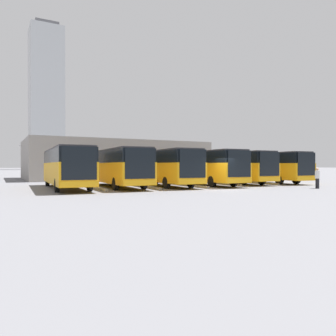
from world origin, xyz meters
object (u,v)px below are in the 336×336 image
object	(u,v)px
bus_2	(201,166)
pedestrian	(317,177)
bus_5	(66,166)
bus_0	(263,166)
bus_4	(116,166)
bus_3	(161,166)
bus_1	(229,166)

from	to	relation	value
bus_2	pedestrian	distance (m)	10.62
pedestrian	bus_5	bearing A→B (deg)	83.76
bus_0	bus_4	world-z (taller)	same
bus_5	bus_4	bearing A→B (deg)	-177.95
bus_2	bus_4	xyz separation A→B (m)	(8.58, -0.57, 0.00)
bus_3	bus_5	distance (m)	8.59
bus_5	pedestrian	world-z (taller)	bus_5
bus_3	bus_0	bearing A→B (deg)	-176.84
bus_0	bus_3	distance (m)	12.88
bus_4	pedestrian	size ratio (longest dim) A/B	7.29
bus_0	bus_3	xyz separation A→B (m)	(12.88, 0.09, 0.00)
bus_2	bus_3	size ratio (longest dim) A/B	1.00
bus_4	pedestrian	world-z (taller)	bus_4
bus_0	bus_2	distance (m)	8.60
bus_4	bus_0	bearing A→B (deg)	-177.61
bus_1	bus_4	size ratio (longest dim) A/B	1.00
bus_0	bus_4	size ratio (longest dim) A/B	1.00
bus_1	bus_3	bearing A→B (deg)	6.60
bus_1	bus_3	world-z (taller)	same
bus_2	bus_4	size ratio (longest dim) A/B	1.00
bus_0	bus_4	bearing A→B (deg)	2.39
bus_2	bus_3	distance (m)	4.31
bus_3	bus_4	world-z (taller)	same
bus_1	pedestrian	xyz separation A→B (m)	(-1.24, 9.96, -0.92)
bus_3	bus_2	bearing A→B (deg)	177.90
bus_3	bus_4	size ratio (longest dim) A/B	1.00
bus_4	bus_5	world-z (taller)	same
bus_1	bus_2	size ratio (longest dim) A/B	1.00
bus_2	bus_3	xyz separation A→B (m)	(4.29, -0.37, 0.00)
bus_3	pedestrian	distance (m)	13.62
bus_0	bus_2	size ratio (longest dim) A/B	1.00
bus_0	pedestrian	world-z (taller)	bus_0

